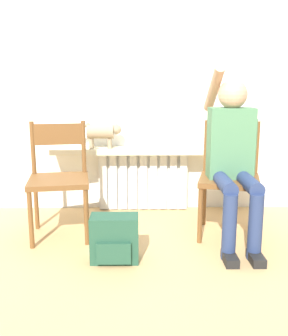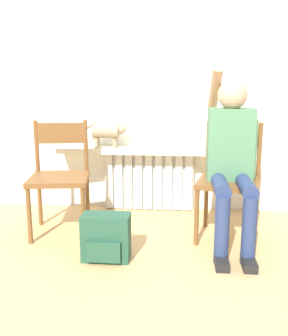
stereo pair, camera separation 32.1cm
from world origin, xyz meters
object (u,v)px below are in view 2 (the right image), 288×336
at_px(person, 232,153).
at_px(cat, 107,132).
at_px(chair_right, 230,178).
at_px(backpack, 106,238).
at_px(chair_left, 60,175).

height_order(person, cat, person).
bearing_deg(person, chair_right, 85.14).
height_order(person, backpack, person).
bearing_deg(backpack, person, 23.19).
relative_size(chair_left, chair_right, 1.00).
distance_m(person, backpack, 1.10).
xyz_separation_m(cat, backpack, (0.16, -1.03, -0.61)).
height_order(chair_right, cat, chair_right).
bearing_deg(person, backpack, -156.81).
bearing_deg(chair_right, chair_left, -166.28).
distance_m(chair_left, person, 1.37).
height_order(chair_left, chair_right, same).
height_order(chair_right, backpack, chair_right).
xyz_separation_m(chair_left, cat, (0.30, 0.54, 0.29)).
distance_m(chair_left, chair_right, 1.36).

